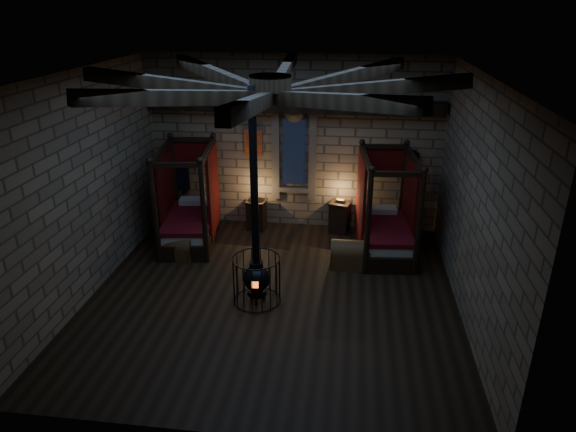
# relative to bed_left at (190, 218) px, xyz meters

# --- Properties ---
(room) EXTENTS (7.02, 7.02, 4.29)m
(room) POSITION_rel_bed_left_xyz_m (2.31, -2.14, 3.18)
(room) COLOR black
(room) RESTS_ON ground
(bed_left) EXTENTS (1.42, 2.30, 2.27)m
(bed_left) POSITION_rel_bed_left_xyz_m (0.00, 0.00, 0.00)
(bed_left) COLOR black
(bed_left) RESTS_ON ground
(bed_right) EXTENTS (1.31, 2.24, 2.25)m
(bed_right) POSITION_rel_bed_left_xyz_m (4.51, 0.03, -0.00)
(bed_right) COLOR black
(bed_right) RESTS_ON ground
(trunk_left) EXTENTS (0.77, 0.54, 0.53)m
(trunk_left) POSITION_rel_bed_left_xyz_m (-0.03, -0.95, -0.32)
(trunk_left) COLOR brown
(trunk_left) RESTS_ON ground
(trunk_right) EXTENTS (0.84, 0.53, 0.61)m
(trunk_right) POSITION_rel_bed_left_xyz_m (3.77, -0.84, -0.29)
(trunk_right) COLOR brown
(trunk_right) RESTS_ON ground
(nightstand_left) EXTENTS (0.51, 0.49, 0.92)m
(nightstand_left) POSITION_rel_bed_left_xyz_m (1.42, 0.84, -0.17)
(nightstand_left) COLOR black
(nightstand_left) RESTS_ON ground
(nightstand_right) EXTENTS (0.59, 0.58, 0.85)m
(nightstand_right) POSITION_rel_bed_left_xyz_m (3.48, 0.92, -0.16)
(nightstand_right) COLOR black
(nightstand_right) RESTS_ON ground
(stove) EXTENTS (0.90, 0.90, 4.05)m
(stove) POSITION_rel_bed_left_xyz_m (2.04, -2.47, 0.02)
(stove) COLOR black
(stove) RESTS_ON ground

